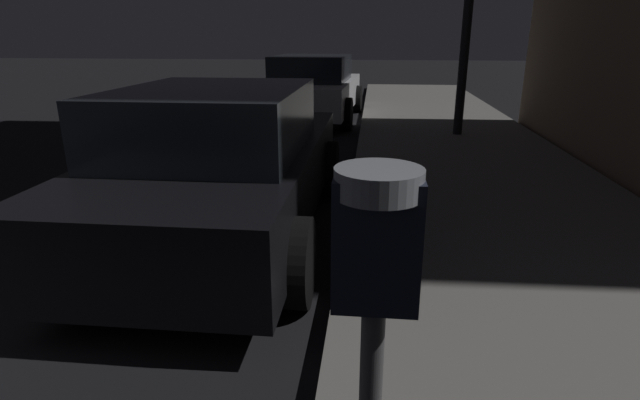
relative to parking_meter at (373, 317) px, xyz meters
name	(u,v)px	position (x,y,z in m)	size (l,w,h in m)	color
parking_meter	(373,317)	(0.00, 0.00, 0.00)	(0.19, 0.19, 1.44)	#59595B
car_black	(223,165)	(-1.40, 3.36, -0.54)	(1.98, 4.17, 1.43)	black
car_white	(313,88)	(-1.41, 10.36, -0.53)	(2.18, 4.19, 1.43)	silver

